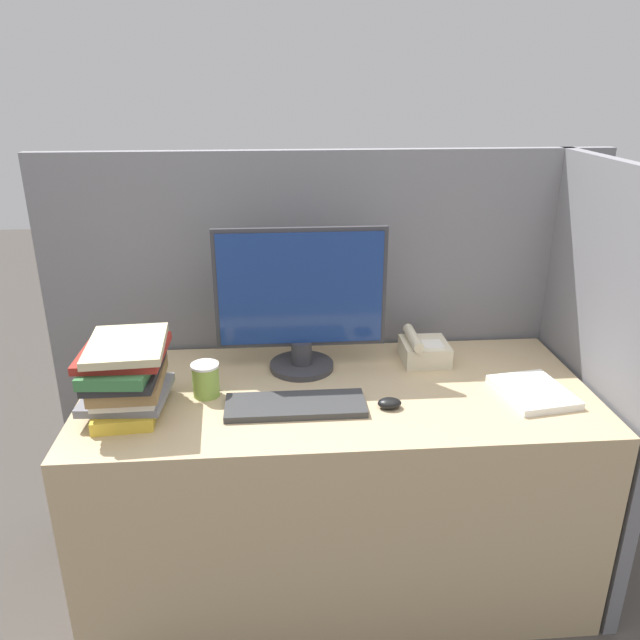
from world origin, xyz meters
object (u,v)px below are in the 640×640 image
mouse (389,403)px  monitor (301,304)px  coffee_cup (206,380)px  keyboard (295,405)px  desk_telephone (423,350)px  book_stack (126,376)px

mouse → monitor: bearing=130.1°
mouse → coffee_cup: (-0.56, 0.12, 0.04)m
monitor → keyboard: bearing=-96.7°
keyboard → mouse: bearing=-3.9°
coffee_cup → desk_telephone: coffee_cup is taller
mouse → book_stack: book_stack is taller
keyboard → coffee_cup: coffee_cup is taller
mouse → coffee_cup: size_ratio=0.67×
mouse → coffee_cup: coffee_cup is taller
mouse → book_stack: (-0.77, 0.04, 0.10)m
keyboard → mouse: mouse is taller
mouse → desk_telephone: 0.37m
book_stack → desk_telephone: size_ratio=1.71×
coffee_cup → keyboard: bearing=-21.0°
book_stack → desk_telephone: book_stack is taller
mouse → keyboard: bearing=176.1°
monitor → coffee_cup: size_ratio=5.25×
keyboard → mouse: 0.28m
mouse → desk_telephone: size_ratio=0.40×
book_stack → desk_telephone: 1.00m
monitor → mouse: size_ratio=7.89×
monitor → book_stack: 0.59m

